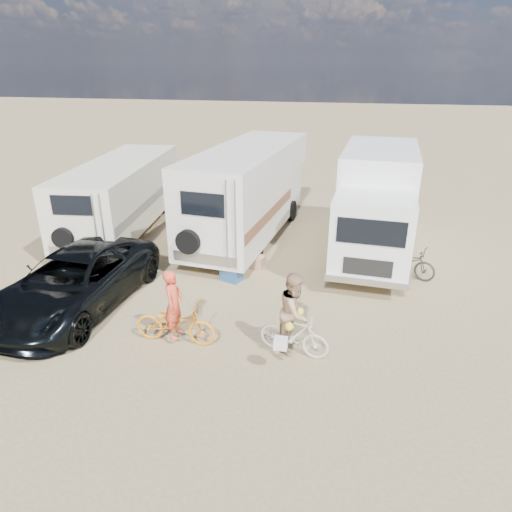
% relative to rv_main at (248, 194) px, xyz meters
% --- Properties ---
extents(ground, '(140.00, 140.00, 0.00)m').
position_rel_rv_main_xyz_m(ground, '(0.44, -7.28, -1.69)').
color(ground, '#9B855C').
rests_on(ground, ground).
extents(rv_main, '(3.27, 8.28, 3.39)m').
position_rel_rv_main_xyz_m(rv_main, '(0.00, 0.00, 0.00)').
color(rv_main, white).
rests_on(rv_main, ground).
extents(rv_left, '(3.26, 7.95, 2.70)m').
position_rel_rv_main_xyz_m(rv_left, '(-4.99, -0.28, -0.35)').
color(rv_left, silver).
rests_on(rv_left, ground).
extents(box_truck, '(2.88, 7.10, 3.53)m').
position_rel_rv_main_xyz_m(box_truck, '(4.57, -0.78, 0.07)').
color(box_truck, white).
rests_on(box_truck, ground).
extents(dark_suv, '(2.87, 5.71, 1.55)m').
position_rel_rv_main_xyz_m(dark_suv, '(-3.34, -6.28, -0.92)').
color(dark_suv, black).
rests_on(dark_suv, ground).
extents(bike_man, '(1.99, 0.72, 1.04)m').
position_rel_rv_main_xyz_m(bike_man, '(-0.08, -7.31, -1.17)').
color(bike_man, orange).
rests_on(bike_man, ground).
extents(bike_woman, '(1.72, 0.80, 1.00)m').
position_rel_rv_main_xyz_m(bike_woman, '(2.73, -7.20, -1.20)').
color(bike_woman, beige).
rests_on(bike_woman, ground).
extents(rider_man, '(0.41, 0.62, 1.70)m').
position_rel_rv_main_xyz_m(rider_man, '(-0.08, -7.31, -0.85)').
color(rider_man, '#E94B30').
rests_on(rider_man, ground).
extents(rider_woman, '(0.87, 1.02, 1.85)m').
position_rel_rv_main_xyz_m(rider_woman, '(2.73, -7.20, -0.77)').
color(rider_woman, tan).
rests_on(rider_woman, ground).
extents(bike_parked, '(2.02, 1.42, 1.01)m').
position_rel_rv_main_xyz_m(bike_parked, '(5.56, -2.34, -1.19)').
color(bike_parked, '#272A28').
rests_on(bike_parked, ground).
extents(cooler, '(0.71, 0.61, 0.48)m').
position_rel_rv_main_xyz_m(cooler, '(0.35, -3.81, -1.46)').
color(cooler, '#265082').
rests_on(cooler, ground).
extents(crate, '(0.54, 0.54, 0.38)m').
position_rel_rv_main_xyz_m(crate, '(0.90, -2.71, -1.50)').
color(crate, '#99725A').
rests_on(crate, ground).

